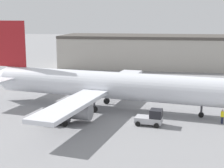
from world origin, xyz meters
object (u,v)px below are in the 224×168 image
(baggage_tug, at_px, (151,118))
(belt_loader_truck, at_px, (58,117))
(ground_crew_worker, at_px, (222,116))
(airplane, at_px, (105,85))

(baggage_tug, relative_size, belt_loader_truck, 0.96)
(ground_crew_worker, distance_m, belt_loader_truck, 20.32)
(ground_crew_worker, xyz_separation_m, baggage_tug, (-8.68, -2.11, -0.03))
(airplane, height_order, ground_crew_worker, airplane)
(baggage_tug, distance_m, belt_loader_truck, 11.41)
(belt_loader_truck, bearing_deg, airplane, 52.60)
(airplane, height_order, belt_loader_truck, airplane)
(airplane, xyz_separation_m, baggage_tug, (6.99, -6.70, -2.53))
(airplane, distance_m, baggage_tug, 10.01)
(ground_crew_worker, height_order, baggage_tug, baggage_tug)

